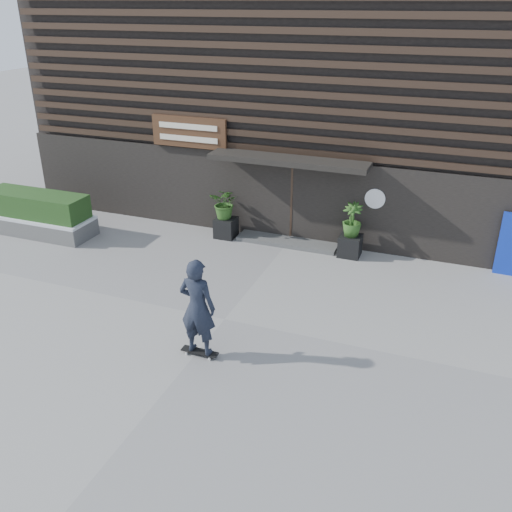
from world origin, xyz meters
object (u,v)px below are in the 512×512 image
at_px(raised_bed, 40,225).
at_px(skateboarder, 197,307).
at_px(planter_pot_left, 226,227).
at_px(planter_pot_right, 350,246).

xyz_separation_m(raised_bed, skateboarder, (7.50, -4.09, 0.87)).
bearing_deg(planter_pot_left, skateboarder, -71.17).
bearing_deg(raised_bed, planter_pot_left, 17.72).
xyz_separation_m(planter_pot_left, raised_bed, (-5.51, -1.76, -0.05)).
xyz_separation_m(planter_pot_left, planter_pot_right, (3.80, 0.00, 0.00)).
bearing_deg(skateboarder, raised_bed, 151.42).
height_order(planter_pot_left, skateboarder, skateboarder).
bearing_deg(planter_pot_left, planter_pot_right, 0.00).
bearing_deg(planter_pot_right, planter_pot_left, 180.00).
bearing_deg(planter_pot_right, raised_bed, -169.30).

